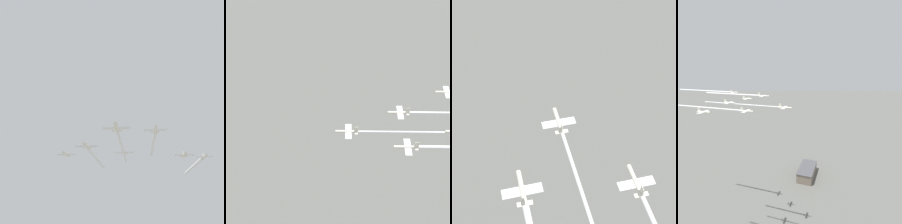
{
  "view_description": "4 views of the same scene",
  "coord_description": "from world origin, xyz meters",
  "views": [
    {
      "loc": [
        -16.09,
        31.63,
        99.99
      ],
      "look_at": [
        -7.43,
        -45.05,
        124.91
      ],
      "focal_mm": 50.0,
      "sensor_mm": 36.0,
      "label": 1
    },
    {
      "loc": [
        -114.04,
        -45.14,
        221.48
      ],
      "look_at": [
        -3.4,
        -40.74,
        124.34
      ],
      "focal_mm": 70.0,
      "sensor_mm": 36.0,
      "label": 2
    },
    {
      "loc": [
        -21.45,
        -107.97,
        186.97
      ],
      "look_at": [
        -7.81,
        -45.83,
        124.76
      ],
      "focal_mm": 70.0,
      "sensor_mm": 36.0,
      "label": 3
    },
    {
      "loc": [
        81.99,
        -11.32,
        143.66
      ],
      "look_at": [
        -6.51,
        -40.38,
        118.62
      ],
      "focal_mm": 28.0,
      "sensor_mm": 36.0,
      "label": 4
    }
  ],
  "objects": [
    {
      "name": "jet_1",
      "position": [
        -19.0,
        -62.81,
        124.38
      ],
      "size": [
        7.23,
        7.72,
        2.59
      ],
      "rotation": [
        0.0,
        0.0,
        0.02
      ],
      "color": "silver"
    },
    {
      "name": "jet_2",
      "position": [
        2.55,
        -62.31,
        119.66
      ],
      "size": [
        7.23,
        7.72,
        2.59
      ],
      "rotation": [
        0.0,
        0.0,
        0.02
      ],
      "color": "silver"
    },
    {
      "name": "jet_0",
      "position": [
        -8.65,
        -44.24,
        120.4
      ],
      "size": [
        7.23,
        7.72,
        2.59
      ],
      "rotation": [
        0.0,
        0.0,
        0.02
      ],
      "color": "silver"
    }
  ]
}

